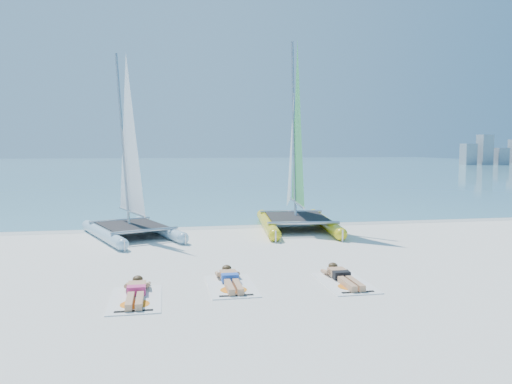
# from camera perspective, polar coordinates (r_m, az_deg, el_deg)

# --- Properties ---
(ground) EXTENTS (140.00, 140.00, 0.00)m
(ground) POSITION_cam_1_polar(r_m,az_deg,el_deg) (13.63, -2.83, -7.54)
(ground) COLOR silver
(ground) RESTS_ON ground
(sea) EXTENTS (140.00, 115.00, 0.01)m
(sea) POSITION_cam_1_polar(r_m,az_deg,el_deg) (76.26, -9.14, 2.89)
(sea) COLOR #6BACB2
(sea) RESTS_ON ground
(wet_sand_strip) EXTENTS (140.00, 1.40, 0.01)m
(wet_sand_strip) POSITION_cam_1_polar(r_m,az_deg,el_deg) (19.00, -5.04, -3.91)
(wet_sand_strip) COLOR silver
(wet_sand_strip) RESTS_ON ground
(distant_skyline) EXTENTS (14.00, 2.00, 5.00)m
(distant_skyline) POSITION_cam_1_polar(r_m,az_deg,el_deg) (93.43, 26.03, 4.03)
(distant_skyline) COLOR #959CA3
(distant_skyline) RESTS_ON ground
(catamaran_blue) EXTENTS (3.82, 5.21, 6.43)m
(catamaran_blue) POSITION_cam_1_polar(r_m,az_deg,el_deg) (17.11, -14.27, 1.41)
(catamaran_blue) COLOR #A8CBDD
(catamaran_blue) RESTS_ON ground
(catamaran_yellow) EXTENTS (3.10, 5.82, 7.27)m
(catamaran_yellow) POSITION_cam_1_polar(r_m,az_deg,el_deg) (18.66, 4.45, 2.99)
(catamaran_yellow) COLOR yellow
(catamaran_yellow) RESTS_ON ground
(towel_a) EXTENTS (1.00, 1.85, 0.02)m
(towel_a) POSITION_cam_1_polar(r_m,az_deg,el_deg) (10.32, -13.57, -11.83)
(towel_a) COLOR white
(towel_a) RESTS_ON ground
(sunbather_a) EXTENTS (0.37, 1.73, 0.26)m
(sunbather_a) POSITION_cam_1_polar(r_m,az_deg,el_deg) (10.47, -13.53, -10.96)
(sunbather_a) COLOR tan
(sunbather_a) RESTS_ON towel_a
(towel_b) EXTENTS (1.00, 1.85, 0.02)m
(towel_b) POSITION_cam_1_polar(r_m,az_deg,el_deg) (10.97, -2.83, -10.66)
(towel_b) COLOR white
(towel_b) RESTS_ON ground
(sunbather_b) EXTENTS (0.37, 1.73, 0.26)m
(sunbather_b) POSITION_cam_1_polar(r_m,az_deg,el_deg) (11.12, -2.97, -9.85)
(sunbather_b) COLOR tan
(sunbather_b) RESTS_ON towel_b
(towel_c) EXTENTS (1.00, 1.85, 0.02)m
(towel_c) POSITION_cam_1_polar(r_m,az_deg,el_deg) (11.35, 10.14, -10.18)
(towel_c) COLOR white
(towel_c) RESTS_ON ground
(sunbather_c) EXTENTS (0.37, 1.73, 0.26)m
(sunbather_c) POSITION_cam_1_polar(r_m,az_deg,el_deg) (11.50, 9.81, -9.42)
(sunbather_c) COLOR tan
(sunbather_c) RESTS_ON towel_c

